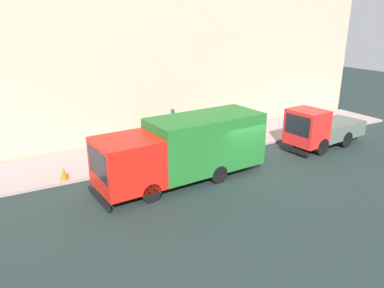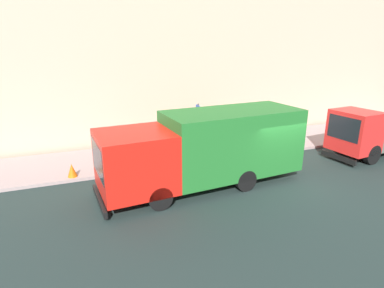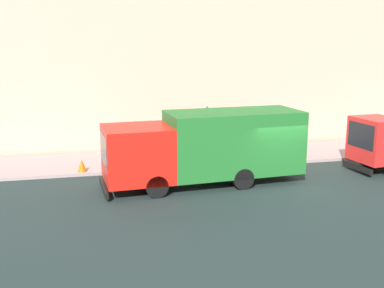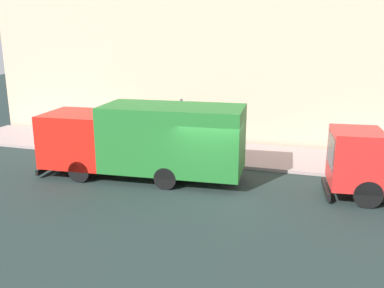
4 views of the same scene
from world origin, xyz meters
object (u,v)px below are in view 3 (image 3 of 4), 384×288
at_px(large_utility_truck, 207,145).
at_px(pedestrian_standing, 177,141).
at_px(pedestrian_walking, 145,145).
at_px(traffic_cone_orange, 82,165).
at_px(street_sign_post, 207,131).

height_order(large_utility_truck, pedestrian_standing, large_utility_truck).
height_order(pedestrian_walking, traffic_cone_orange, pedestrian_walking).
relative_size(pedestrian_standing, street_sign_post, 0.63).
distance_m(pedestrian_walking, street_sign_post, 3.03).
distance_m(pedestrian_standing, street_sign_post, 1.91).
bearing_deg(large_utility_truck, street_sign_post, -19.05).
relative_size(large_utility_truck, pedestrian_walking, 4.87).
relative_size(pedestrian_walking, street_sign_post, 0.63).
distance_m(pedestrian_walking, pedestrian_standing, 1.72).
bearing_deg(large_utility_truck, traffic_cone_orange, 59.34).
relative_size(pedestrian_walking, pedestrian_standing, 1.00).
bearing_deg(pedestrian_walking, street_sign_post, 149.93).
xyz_separation_m(pedestrian_walking, pedestrian_standing, (0.55, -1.63, 0.02)).
distance_m(pedestrian_standing, traffic_cone_orange, 4.80).
bearing_deg(large_utility_truck, pedestrian_walking, 28.93).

